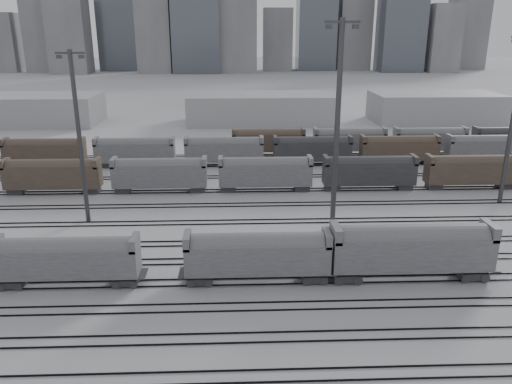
{
  "coord_description": "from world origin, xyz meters",
  "views": [
    {
      "loc": [
        3.45,
        -45.57,
        25.07
      ],
      "look_at": [
        5.98,
        19.03,
        4.0
      ],
      "focal_mm": 35.0,
      "sensor_mm": 36.0,
      "label": 1
    }
  ],
  "objects_px": {
    "hopper_car_c": "(412,247)",
    "light_mast_c": "(337,122)",
    "hopper_car_b": "(257,253)",
    "hopper_car_a": "(67,257)"
  },
  "relations": [
    {
      "from": "hopper_car_c",
      "to": "light_mast_c",
      "type": "xyz_separation_m",
      "value": [
        -5.32,
        15.08,
        10.35
      ]
    },
    {
      "from": "hopper_car_b",
      "to": "light_mast_c",
      "type": "distance_m",
      "value": 21.37
    },
    {
      "from": "hopper_car_a",
      "to": "hopper_car_b",
      "type": "relative_size",
      "value": 0.97
    },
    {
      "from": "hopper_car_b",
      "to": "hopper_car_c",
      "type": "height_order",
      "value": "hopper_car_c"
    },
    {
      "from": "hopper_car_c",
      "to": "light_mast_c",
      "type": "height_order",
      "value": "light_mast_c"
    },
    {
      "from": "hopper_car_a",
      "to": "hopper_car_c",
      "type": "distance_m",
      "value": 35.27
    },
    {
      "from": "hopper_car_c",
      "to": "light_mast_c",
      "type": "bearing_deg",
      "value": 109.43
    },
    {
      "from": "hopper_car_c",
      "to": "hopper_car_b",
      "type": "bearing_deg",
      "value": -180.0
    },
    {
      "from": "hopper_car_b",
      "to": "light_mast_c",
      "type": "relative_size",
      "value": 0.56
    },
    {
      "from": "hopper_car_b",
      "to": "light_mast_c",
      "type": "xyz_separation_m",
      "value": [
        10.66,
        15.08,
        10.75
      ]
    }
  ]
}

